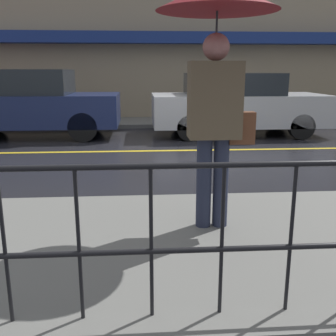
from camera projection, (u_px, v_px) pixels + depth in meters
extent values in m
plane|color=black|center=(174.00, 151.00, 8.08)|extent=(80.00, 80.00, 0.00)
cube|color=slate|center=(218.00, 244.00, 3.59)|extent=(28.00, 2.70, 0.11)
cube|color=slate|center=(162.00, 122.00, 12.17)|extent=(28.00, 1.92, 0.11)
cube|color=gold|center=(174.00, 150.00, 8.08)|extent=(25.20, 0.12, 0.01)
cube|color=gray|center=(160.00, 34.00, 12.59)|extent=(28.00, 0.30, 5.51)
cube|color=navy|center=(161.00, 38.00, 12.22)|extent=(16.80, 0.55, 0.35)
cylinder|color=black|center=(261.00, 164.00, 2.28)|extent=(12.00, 0.04, 0.04)
cylinder|color=black|center=(256.00, 248.00, 2.41)|extent=(12.00, 0.04, 0.04)
cylinder|color=black|center=(5.00, 249.00, 2.29)|extent=(0.02, 0.02, 0.96)
cylinder|color=black|center=(79.00, 246.00, 2.32)|extent=(0.02, 0.02, 0.96)
cylinder|color=black|center=(151.00, 244.00, 2.35)|extent=(0.02, 0.02, 0.96)
cylinder|color=black|center=(222.00, 242.00, 2.38)|extent=(0.02, 0.02, 0.96)
cylinder|color=black|center=(291.00, 240.00, 2.41)|extent=(0.02, 0.02, 0.96)
cylinder|color=#23283D|center=(204.00, 183.00, 3.78)|extent=(0.15, 0.15, 0.88)
cylinder|color=#23283D|center=(221.00, 183.00, 3.80)|extent=(0.15, 0.15, 0.88)
cube|color=brown|center=(215.00, 100.00, 3.60)|extent=(0.48, 0.29, 0.70)
sphere|color=#9E6660|center=(216.00, 47.00, 3.49)|extent=(0.24, 0.24, 0.24)
cylinder|color=#262628|center=(216.00, 57.00, 3.51)|extent=(0.02, 0.02, 0.77)
cube|color=brown|center=(241.00, 128.00, 3.68)|extent=(0.24, 0.12, 0.30)
cube|color=#19234C|center=(34.00, 110.00, 9.65)|extent=(4.16, 1.85, 0.76)
cube|color=#1E2328|center=(24.00, 82.00, 9.48)|extent=(2.16, 1.70, 0.59)
cylinder|color=black|center=(91.00, 119.00, 10.61)|extent=(0.67, 0.22, 0.67)
cylinder|color=black|center=(83.00, 127.00, 9.03)|extent=(0.67, 0.22, 0.67)
cube|color=#B2B5BA|center=(238.00, 109.00, 10.01)|extent=(4.34, 1.93, 0.76)
cube|color=#1E2328|center=(232.00, 84.00, 9.84)|extent=(2.26, 1.77, 0.52)
cylinder|color=black|center=(277.00, 118.00, 11.01)|extent=(0.61, 0.22, 0.61)
cylinder|color=black|center=(301.00, 127.00, 9.36)|extent=(0.61, 0.22, 0.61)
cylinder|color=black|center=(182.00, 119.00, 10.83)|extent=(0.61, 0.22, 0.61)
cylinder|color=black|center=(189.00, 128.00, 9.17)|extent=(0.61, 0.22, 0.61)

